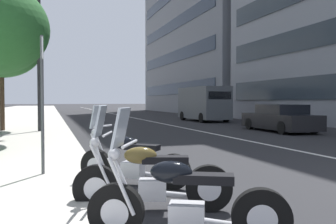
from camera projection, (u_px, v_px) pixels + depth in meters
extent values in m
cube|color=silver|center=(119.00, 115.00, 38.95)|extent=(110.00, 0.16, 0.01)
cylinder|color=black|center=(116.00, 212.00, 3.86)|extent=(0.39, 0.62, 0.63)
cylinder|color=silver|center=(116.00, 212.00, 3.86)|extent=(0.26, 0.34, 0.32)
cylinder|color=black|center=(262.00, 218.00, 3.65)|extent=(0.39, 0.62, 0.63)
cylinder|color=silver|center=(262.00, 218.00, 3.65)|extent=(0.26, 0.34, 0.32)
cube|color=silver|center=(187.00, 216.00, 3.76)|extent=(0.40, 0.46, 0.28)
cube|color=black|center=(204.00, 178.00, 3.72)|extent=(0.48, 0.67, 0.10)
ellipsoid|color=black|center=(171.00, 172.00, 3.76)|extent=(0.42, 0.52, 0.24)
cylinder|color=silver|center=(121.00, 186.00, 3.77)|extent=(0.18, 0.30, 0.64)
cylinder|color=silver|center=(125.00, 183.00, 3.91)|extent=(0.18, 0.30, 0.64)
cylinder|color=silver|center=(130.00, 144.00, 3.82)|extent=(0.55, 0.30, 0.04)
sphere|color=silver|center=(114.00, 154.00, 3.84)|extent=(0.14, 0.14, 0.14)
cube|color=#B2BCC6|center=(121.00, 127.00, 3.82)|extent=(0.45, 0.30, 0.44)
cylinder|color=silver|center=(213.00, 223.00, 3.86)|extent=(0.38, 0.65, 0.16)
cylinder|color=black|center=(96.00, 188.00, 4.87)|extent=(0.33, 0.66, 0.65)
cylinder|color=silver|center=(96.00, 188.00, 4.87)|extent=(0.23, 0.35, 0.33)
cylinder|color=black|center=(209.00, 188.00, 4.86)|extent=(0.33, 0.66, 0.65)
cylinder|color=silver|center=(209.00, 188.00, 4.86)|extent=(0.23, 0.35, 0.33)
cube|color=silver|center=(153.00, 189.00, 4.86)|extent=(0.37, 0.44, 0.28)
cube|color=black|center=(165.00, 160.00, 4.85)|extent=(0.42, 0.68, 0.10)
ellipsoid|color=brown|center=(140.00, 155.00, 4.85)|extent=(0.38, 0.51, 0.24)
cylinder|color=silver|center=(101.00, 167.00, 4.79)|extent=(0.15, 0.31, 0.64)
cylinder|color=silver|center=(103.00, 165.00, 4.93)|extent=(0.15, 0.31, 0.64)
cylinder|color=silver|center=(107.00, 134.00, 4.85)|extent=(0.58, 0.23, 0.04)
sphere|color=silver|center=(95.00, 142.00, 4.85)|extent=(0.14, 0.14, 0.14)
cube|color=#B2BCC6|center=(100.00, 121.00, 4.84)|extent=(0.46, 0.26, 0.44)
cylinder|color=silver|center=(173.00, 195.00, 5.01)|extent=(0.31, 0.68, 0.16)
cylinder|color=black|center=(96.00, 166.00, 6.63)|extent=(0.49, 0.56, 0.63)
cylinder|color=silver|center=(96.00, 166.00, 6.63)|extent=(0.30, 0.32, 0.31)
cylinder|color=black|center=(173.00, 172.00, 6.07)|extent=(0.49, 0.56, 0.63)
cylinder|color=silver|center=(173.00, 172.00, 6.07)|extent=(0.30, 0.32, 0.31)
cube|color=silver|center=(133.00, 169.00, 6.35)|extent=(0.44, 0.46, 0.28)
cube|color=black|center=(142.00, 147.00, 6.28)|extent=(0.58, 0.63, 0.10)
ellipsoid|color=black|center=(125.00, 143.00, 6.40)|extent=(0.48, 0.51, 0.24)
cylinder|color=silver|center=(98.00, 150.00, 6.53)|extent=(0.24, 0.27, 0.64)
cylinder|color=silver|center=(102.00, 149.00, 6.66)|extent=(0.24, 0.27, 0.64)
cylinder|color=silver|center=(103.00, 126.00, 6.55)|extent=(0.49, 0.41, 0.04)
sphere|color=silver|center=(95.00, 132.00, 6.62)|extent=(0.14, 0.14, 0.14)
cube|color=#B2BCC6|center=(98.00, 117.00, 6.58)|extent=(0.42, 0.37, 0.44)
cylinder|color=silver|center=(150.00, 175.00, 6.39)|extent=(0.51, 0.59, 0.16)
cube|color=black|center=(280.00, 121.00, 17.79)|extent=(4.67, 2.06, 0.74)
cube|color=black|center=(281.00, 109.00, 17.64)|extent=(2.31, 1.81, 0.49)
cylinder|color=black|center=(250.00, 124.00, 19.02)|extent=(0.63, 0.25, 0.62)
cylinder|color=black|center=(277.00, 123.00, 19.49)|extent=(0.63, 0.25, 0.62)
cylinder|color=black|center=(283.00, 128.00, 16.11)|extent=(0.63, 0.25, 0.62)
cylinder|color=black|center=(314.00, 127.00, 16.58)|extent=(0.63, 0.25, 0.62)
cube|color=#4C5156|center=(203.00, 103.00, 26.86)|extent=(5.26, 2.29, 2.40)
cube|color=black|center=(220.00, 95.00, 24.43)|extent=(0.10, 1.79, 0.56)
cylinder|color=black|center=(183.00, 116.00, 28.21)|extent=(0.73, 0.28, 0.72)
cylinder|color=black|center=(204.00, 115.00, 28.88)|extent=(0.73, 0.28, 0.72)
cylinder|color=black|center=(202.00, 118.00, 24.90)|extent=(0.73, 0.28, 0.72)
cylinder|color=black|center=(226.00, 117.00, 25.58)|extent=(0.73, 0.28, 0.72)
cylinder|color=#47494C|center=(42.00, 105.00, 6.63)|extent=(0.06, 0.06, 2.64)
cube|color=silver|center=(43.00, 49.00, 6.60)|extent=(0.32, 0.02, 0.40)
cylinder|color=#232326|center=(39.00, 39.00, 16.11)|extent=(0.18, 0.18, 8.55)
cube|color=gold|center=(39.00, 35.00, 15.77)|extent=(0.56, 0.03, 1.10)
cube|color=gold|center=(39.00, 38.00, 16.44)|extent=(0.56, 0.03, 1.10)
cylinder|color=#473323|center=(2.00, 102.00, 16.59)|extent=(0.22, 0.22, 2.71)
ellipsoid|color=#265B28|center=(1.00, 43.00, 16.51)|extent=(3.87, 3.87, 3.29)
cube|color=#2D3842|center=(320.00, 87.00, 21.22)|extent=(20.25, 0.08, 1.50)
cube|color=#2D3842|center=(321.00, 34.00, 21.12)|extent=(20.25, 0.08, 1.50)
cube|color=#232D3D|center=(172.00, 89.00, 46.96)|extent=(25.76, 0.08, 1.50)
cube|color=#232D3D|center=(172.00, 57.00, 46.83)|extent=(25.76, 0.08, 1.50)
cube|color=#232D3D|center=(173.00, 25.00, 46.70)|extent=(25.76, 0.08, 1.50)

